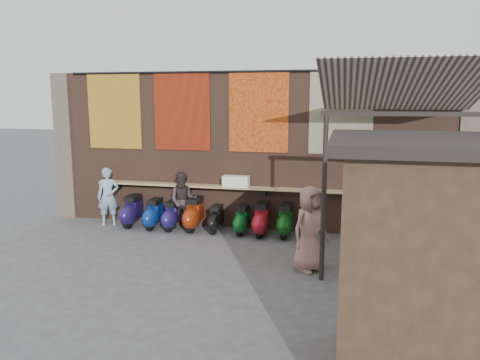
{
  "coord_description": "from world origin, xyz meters",
  "views": [
    {
      "loc": [
        2.48,
        -8.99,
        3.36
      ],
      "look_at": [
        0.13,
        1.2,
        1.5
      ],
      "focal_mm": 35.0,
      "sensor_mm": 36.0,
      "label": 1
    }
  ],
  "objects_px": {
    "scooter_stool_7": "(285,221)",
    "shopper_tan": "(310,229)",
    "scooter_stool_1": "(154,214)",
    "market_stall": "(457,273)",
    "shelf_box": "(236,181)",
    "scooter_stool_0": "(132,211)",
    "scooter_stool_3": "(194,214)",
    "diner_right": "(183,201)",
    "shopper_grey": "(366,228)",
    "scooter_stool_6": "(261,220)",
    "diner_left": "(108,197)",
    "shopper_navy": "(363,225)",
    "scooter_stool_5": "(242,220)",
    "scooter_stool_4": "(216,219)",
    "scooter_stool_2": "(172,216)"
  },
  "relations": [
    {
      "from": "scooter_stool_6",
      "to": "diner_left",
      "type": "bearing_deg",
      "value": 179.33
    },
    {
      "from": "shelf_box",
      "to": "scooter_stool_0",
      "type": "xyz_separation_m",
      "value": [
        -2.75,
        -0.27,
        -0.86
      ]
    },
    {
      "from": "scooter_stool_3",
      "to": "scooter_stool_7",
      "type": "distance_m",
      "value": 2.34
    },
    {
      "from": "scooter_stool_0",
      "to": "scooter_stool_2",
      "type": "bearing_deg",
      "value": -3.79
    },
    {
      "from": "scooter_stool_5",
      "to": "market_stall",
      "type": "relative_size",
      "value": 0.26
    },
    {
      "from": "shelf_box",
      "to": "scooter_stool_3",
      "type": "relative_size",
      "value": 0.75
    },
    {
      "from": "scooter_stool_2",
      "to": "shopper_navy",
      "type": "relative_size",
      "value": 0.5
    },
    {
      "from": "scooter_stool_4",
      "to": "shopper_grey",
      "type": "relative_size",
      "value": 0.44
    },
    {
      "from": "scooter_stool_4",
      "to": "market_stall",
      "type": "relative_size",
      "value": 0.25
    },
    {
      "from": "scooter_stool_1",
      "to": "diner_left",
      "type": "bearing_deg",
      "value": 178.06
    },
    {
      "from": "diner_left",
      "to": "shopper_navy",
      "type": "xyz_separation_m",
      "value": [
        6.5,
        -1.4,
        -0.0
      ]
    },
    {
      "from": "shelf_box",
      "to": "scooter_stool_6",
      "type": "distance_m",
      "value": 1.18
    },
    {
      "from": "scooter_stool_5",
      "to": "market_stall",
      "type": "height_order",
      "value": "market_stall"
    },
    {
      "from": "scooter_stool_3",
      "to": "diner_right",
      "type": "relative_size",
      "value": 0.59
    },
    {
      "from": "scooter_stool_5",
      "to": "diner_right",
      "type": "height_order",
      "value": "diner_right"
    },
    {
      "from": "scooter_stool_1",
      "to": "scooter_stool_4",
      "type": "relative_size",
      "value": 1.13
    },
    {
      "from": "scooter_stool_3",
      "to": "shopper_tan",
      "type": "bearing_deg",
      "value": -35.17
    },
    {
      "from": "scooter_stool_6",
      "to": "diner_left",
      "type": "xyz_separation_m",
      "value": [
        -4.13,
        0.05,
        0.37
      ]
    },
    {
      "from": "diner_right",
      "to": "shopper_grey",
      "type": "distance_m",
      "value": 4.76
    },
    {
      "from": "shelf_box",
      "to": "scooter_stool_5",
      "type": "xyz_separation_m",
      "value": [
        0.23,
        -0.32,
        -0.91
      ]
    },
    {
      "from": "scooter_stool_5",
      "to": "scooter_stool_2",
      "type": "bearing_deg",
      "value": -179.17
    },
    {
      "from": "scooter_stool_4",
      "to": "scooter_stool_6",
      "type": "height_order",
      "value": "scooter_stool_6"
    },
    {
      "from": "scooter_stool_2",
      "to": "diner_right",
      "type": "xyz_separation_m",
      "value": [
        0.3,
        0.05,
        0.38
      ]
    },
    {
      "from": "diner_left",
      "to": "shopper_navy",
      "type": "relative_size",
      "value": 1.0
    },
    {
      "from": "scooter_stool_1",
      "to": "diner_left",
      "type": "height_order",
      "value": "diner_left"
    },
    {
      "from": "shelf_box",
      "to": "scooter_stool_4",
      "type": "height_order",
      "value": "shelf_box"
    },
    {
      "from": "scooter_stool_6",
      "to": "scooter_stool_2",
      "type": "bearing_deg",
      "value": -179.97
    },
    {
      "from": "diner_left",
      "to": "diner_right",
      "type": "xyz_separation_m",
      "value": [
        2.1,
        0.0,
        -0.02
      ]
    },
    {
      "from": "scooter_stool_3",
      "to": "shopper_navy",
      "type": "xyz_separation_m",
      "value": [
        4.13,
        -1.41,
        0.35
      ]
    },
    {
      "from": "scooter_stool_1",
      "to": "scooter_stool_5",
      "type": "relative_size",
      "value": 1.07
    },
    {
      "from": "shopper_grey",
      "to": "scooter_stool_5",
      "type": "bearing_deg",
      "value": 15.19
    },
    {
      "from": "scooter_stool_2",
      "to": "diner_right",
      "type": "height_order",
      "value": "diner_right"
    },
    {
      "from": "scooter_stool_2",
      "to": "scooter_stool_5",
      "type": "distance_m",
      "value": 1.83
    },
    {
      "from": "scooter_stool_2",
      "to": "scooter_stool_5",
      "type": "xyz_separation_m",
      "value": [
        1.83,
        0.03,
        -0.01
      ]
    },
    {
      "from": "scooter_stool_1",
      "to": "shopper_navy",
      "type": "distance_m",
      "value": 5.39
    },
    {
      "from": "shopper_navy",
      "to": "scooter_stool_5",
      "type": "bearing_deg",
      "value": -49.07
    },
    {
      "from": "scooter_stool_7",
      "to": "market_stall",
      "type": "distance_m",
      "value": 6.24
    },
    {
      "from": "scooter_stool_7",
      "to": "shopper_tan",
      "type": "distance_m",
      "value": 2.33
    },
    {
      "from": "scooter_stool_4",
      "to": "shopper_tan",
      "type": "distance_m",
      "value": 3.34
    },
    {
      "from": "scooter_stool_1",
      "to": "market_stall",
      "type": "xyz_separation_m",
      "value": [
        6.08,
        -5.53,
        1.02
      ]
    },
    {
      "from": "scooter_stool_4",
      "to": "shopper_tan",
      "type": "bearing_deg",
      "value": -40.44
    },
    {
      "from": "scooter_stool_3",
      "to": "diner_right",
      "type": "xyz_separation_m",
      "value": [
        -0.27,
        -0.02,
        0.33
      ]
    },
    {
      "from": "diner_left",
      "to": "diner_right",
      "type": "relative_size",
      "value": 1.02
    },
    {
      "from": "scooter_stool_3",
      "to": "shopper_grey",
      "type": "relative_size",
      "value": 0.55
    },
    {
      "from": "shopper_tan",
      "to": "market_stall",
      "type": "relative_size",
      "value": 0.6
    },
    {
      "from": "scooter_stool_6",
      "to": "scooter_stool_3",
      "type": "bearing_deg",
      "value": 177.83
    },
    {
      "from": "scooter_stool_6",
      "to": "diner_right",
      "type": "relative_size",
      "value": 0.56
    },
    {
      "from": "scooter_stool_5",
      "to": "shopper_navy",
      "type": "bearing_deg",
      "value": -25.55
    },
    {
      "from": "scooter_stool_4",
      "to": "shopper_navy",
      "type": "height_order",
      "value": "shopper_navy"
    },
    {
      "from": "scooter_stool_5",
      "to": "scooter_stool_7",
      "type": "distance_m",
      "value": 1.09
    }
  ]
}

